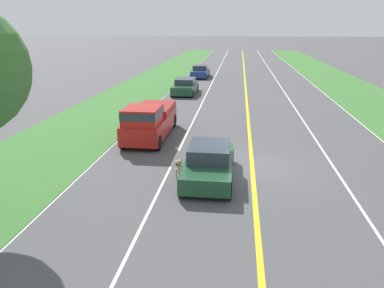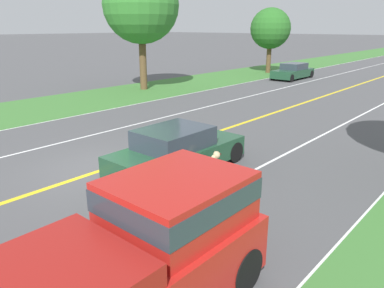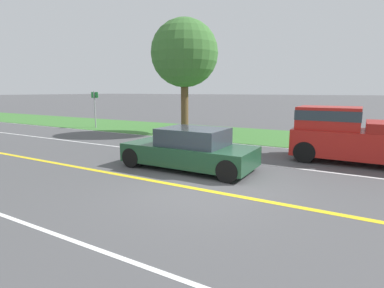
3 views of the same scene
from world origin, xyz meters
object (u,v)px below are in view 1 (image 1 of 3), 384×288
pickup_truck (149,120)px  car_trailing_near (185,87)px  ego_car (209,163)px  car_trailing_mid (200,72)px  dog (179,164)px

pickup_truck → car_trailing_near: 13.98m
ego_car → car_trailing_near: size_ratio=0.95×
car_trailing_near → car_trailing_mid: car_trailing_mid is taller
dog → pickup_truck: (2.41, -5.21, 0.47)m
car_trailing_mid → pickup_truck: bearing=89.6°
dog → car_trailing_near: (2.44, -19.19, 0.10)m
ego_car → car_trailing_near: ego_car is taller
dog → car_trailing_near: car_trailing_near is taller
pickup_truck → car_trailing_near: size_ratio=1.21×
ego_car → car_trailing_mid: car_trailing_mid is taller
car_trailing_mid → dog: bearing=94.2°
ego_car → car_trailing_mid: (3.46, -30.45, 0.01)m
dog → car_trailing_near: bearing=-80.5°
dog → car_trailing_mid: 30.58m
ego_car → car_trailing_near: 19.49m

